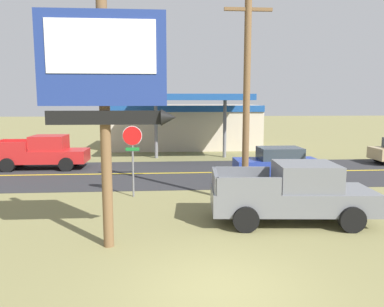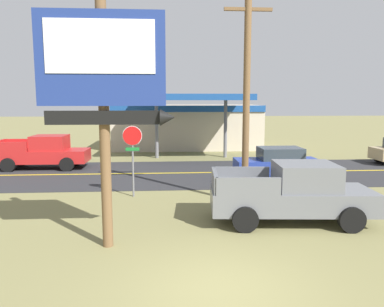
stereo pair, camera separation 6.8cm
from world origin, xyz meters
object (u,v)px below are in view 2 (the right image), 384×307
at_px(motel_sign, 105,81).
at_px(utility_pole, 247,84).
at_px(stop_sign, 133,148).
at_px(gas_station, 187,125).
at_px(pickup_grey_parked_on_lawn, 293,193).
at_px(car_blue_far_lane, 278,163).
at_px(pickup_red_on_road, 44,152).

distance_m(motel_sign, utility_pole, 6.27).
xyz_separation_m(stop_sign, gas_station, (3.14, 16.32, -0.08)).
bearing_deg(pickup_grey_parked_on_lawn, car_blue_far_lane, 77.35).
relative_size(motel_sign, stop_sign, 2.21).
xyz_separation_m(utility_pole, pickup_red_on_road, (-10.20, 8.22, -3.63)).
bearing_deg(pickup_grey_parked_on_lawn, utility_pole, 113.97).
height_order(pickup_red_on_road, car_blue_far_lane, pickup_red_on_road).
bearing_deg(stop_sign, motel_sign, -91.92).
xyz_separation_m(motel_sign, gas_station, (3.32, 21.84, -2.51)).
bearing_deg(pickup_grey_parked_on_lawn, gas_station, 96.72).
relative_size(pickup_grey_parked_on_lawn, pickup_red_on_road, 1.03).
relative_size(stop_sign, car_blue_far_lane, 0.70).
height_order(gas_station, pickup_red_on_road, gas_station).
bearing_deg(pickup_red_on_road, motel_sign, -65.84).
relative_size(gas_station, pickup_grey_parked_on_lawn, 2.25).
xyz_separation_m(motel_sign, pickup_red_on_road, (-5.59, 12.47, -3.49)).
distance_m(stop_sign, utility_pole, 5.27).
bearing_deg(stop_sign, pickup_grey_parked_on_lawn, -33.92).
xyz_separation_m(stop_sign, pickup_red_on_road, (-5.78, 6.95, -1.06)).
height_order(stop_sign, gas_station, gas_station).
xyz_separation_m(pickup_grey_parked_on_lawn, pickup_red_on_road, (-11.28, 10.65, 0.00)).
distance_m(gas_station, car_blue_far_lane, 13.96).
relative_size(pickup_red_on_road, car_blue_far_lane, 1.24).
xyz_separation_m(gas_station, car_blue_far_lane, (3.85, -13.37, -1.11)).
height_order(utility_pole, car_blue_far_lane, utility_pole).
relative_size(gas_station, car_blue_far_lane, 2.86).
height_order(stop_sign, pickup_grey_parked_on_lawn, stop_sign).
bearing_deg(car_blue_far_lane, pickup_grey_parked_on_lawn, -102.65).
xyz_separation_m(utility_pole, gas_station, (-1.28, 17.59, -2.65)).
distance_m(gas_station, pickup_red_on_road, 12.97).
bearing_deg(motel_sign, pickup_red_on_road, 114.16).
bearing_deg(stop_sign, gas_station, 79.12).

